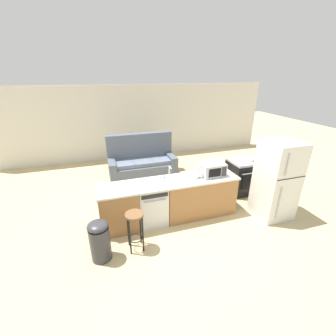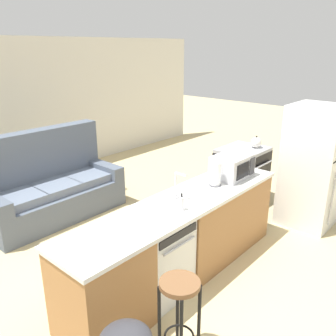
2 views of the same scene
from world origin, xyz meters
name	(u,v)px [view 1 (image 1 of 2)]	position (x,y,z in m)	size (l,w,h in m)	color
ground_plane	(163,219)	(0.00, 0.00, 0.00)	(24.00, 24.00, 0.00)	tan
wall_back	(138,122)	(0.30, 4.20, 1.30)	(10.00, 0.06, 2.60)	silver
kitchen_counter	(174,201)	(0.24, 0.00, 0.42)	(2.94, 0.66, 0.90)	#9E6B3D
dishwasher	(152,204)	(-0.25, 0.00, 0.42)	(0.58, 0.61, 0.84)	silver
stove_range	(243,176)	(2.35, 0.55, 0.45)	(0.76, 0.68, 0.90)	black
refrigerator	(277,180)	(2.35, -0.55, 0.85)	(0.72, 0.73, 1.70)	silver
microwave	(213,169)	(1.12, 0.00, 1.04)	(0.50, 0.37, 0.28)	#B7B7BC
sink_faucet	(169,174)	(0.16, 0.08, 1.03)	(0.07, 0.18, 0.30)	silver
paper_towel_roll	(197,172)	(0.75, -0.01, 1.04)	(0.14, 0.14, 0.28)	#4C4C51
soap_bottle	(164,182)	(-0.01, -0.13, 0.97)	(0.06, 0.06, 0.18)	silver
kettle	(255,158)	(2.52, 0.42, 0.99)	(0.21, 0.17, 0.19)	silver
bar_stool	(135,224)	(-0.72, -0.70, 0.54)	(0.32, 0.32, 0.74)	brown
trash_bin	(100,240)	(-1.33, -0.76, 0.38)	(0.35, 0.35, 0.74)	#333338
couch	(142,163)	(0.03, 2.45, 0.39)	(2.00, 0.90, 1.27)	#515B6B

